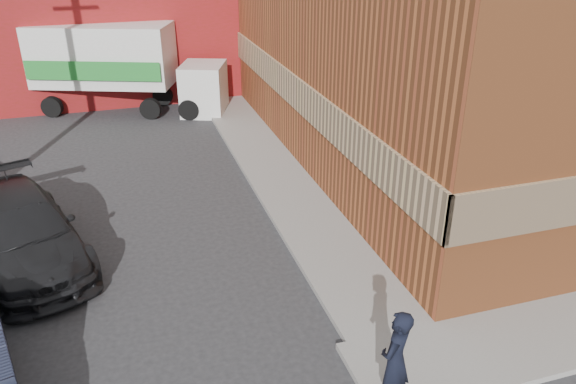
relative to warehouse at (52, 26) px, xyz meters
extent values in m
plane|color=#28282B|center=(6.00, -20.00, -2.81)|extent=(90.00, 90.00, 0.00)
cube|color=#A05229|center=(14.50, -11.00, 1.69)|extent=(14.00, 18.00, 9.00)
cube|color=tan|center=(7.46, -11.00, -0.51)|extent=(0.08, 18.16, 1.00)
cube|color=gray|center=(6.60, -11.00, -2.75)|extent=(1.80, 18.00, 0.12)
cube|color=maroon|center=(0.00, 0.00, -0.31)|extent=(16.00, 8.00, 5.00)
imported|color=black|center=(5.80, -21.55, -1.82)|extent=(0.76, 0.72, 1.75)
imported|color=black|center=(-0.06, -15.19, -2.06)|extent=(3.63, 5.55, 1.50)
cube|color=white|center=(2.00, -4.16, -0.55)|extent=(5.74, 3.90, 2.31)
cube|color=#217E2C|center=(1.61, -5.16, -0.90)|extent=(4.82, 1.86, 0.71)
cube|color=white|center=(5.24, -5.40, -1.83)|extent=(2.19, 2.40, 1.95)
cylinder|color=black|center=(-0.14, -4.29, -2.41)|extent=(0.84, 0.54, 0.80)
cylinder|color=black|center=(0.49, -2.63, -2.41)|extent=(0.84, 0.54, 0.80)
cylinder|color=black|center=(3.51, -5.69, -2.41)|extent=(0.84, 0.54, 0.80)
cylinder|color=black|center=(4.14, -4.03, -2.41)|extent=(0.84, 0.54, 0.80)
cylinder|color=black|center=(4.92, -6.23, -2.41)|extent=(0.84, 0.54, 0.80)
cylinder|color=black|center=(5.55, -4.57, -2.41)|extent=(0.84, 0.54, 0.80)
camera|label=1|loc=(2.34, -27.23, 4.10)|focal=35.00mm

